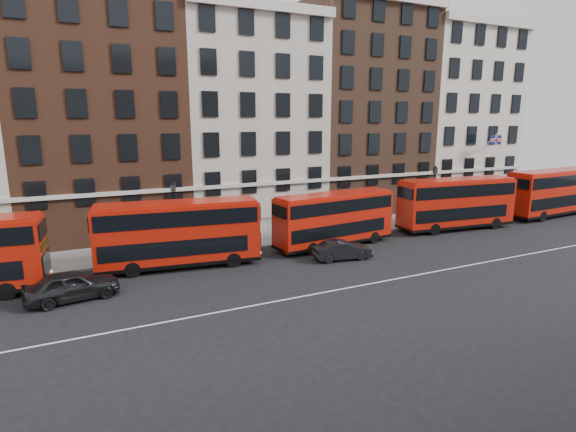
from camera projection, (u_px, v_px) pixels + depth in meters
name	position (u px, v px, depth m)	size (l,w,h in m)	color
ground	(346.00, 275.00, 28.52)	(120.00, 120.00, 0.00)	black
pavement	(278.00, 236.00, 37.78)	(80.00, 5.00, 0.15)	gray
kerb	(291.00, 243.00, 35.57)	(80.00, 0.30, 0.16)	gray
road_centre_line	(364.00, 285.00, 26.76)	(70.00, 0.12, 0.01)	white
building_terrace	(242.00, 113.00, 42.01)	(64.00, 11.95, 22.00)	#B1AD99
bus_b	(178.00, 233.00, 29.48)	(10.77, 3.84, 4.43)	#B91709
bus_c	(334.00, 218.00, 34.52)	(10.09, 3.44, 4.16)	#B91709
bus_d	(456.00, 202.00, 39.76)	(11.04, 3.64, 4.56)	#B91709
bus_e	(552.00, 192.00, 45.19)	(11.32, 3.29, 4.70)	#B91709
car_rear	(72.00, 286.00, 24.39)	(1.94, 4.82, 1.64)	black
car_front	(342.00, 250.00, 31.48)	(1.44, 4.13, 1.36)	black
lamp_post_left	(175.00, 214.00, 31.85)	(0.44, 0.44, 5.33)	black
lamp_post_right	(434.00, 191.00, 41.95)	(0.44, 0.44, 5.33)	black
traffic_light	(503.00, 192.00, 45.61)	(0.25, 0.45, 3.27)	black
iron_railings	(268.00, 224.00, 39.60)	(6.60, 0.06, 1.00)	black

